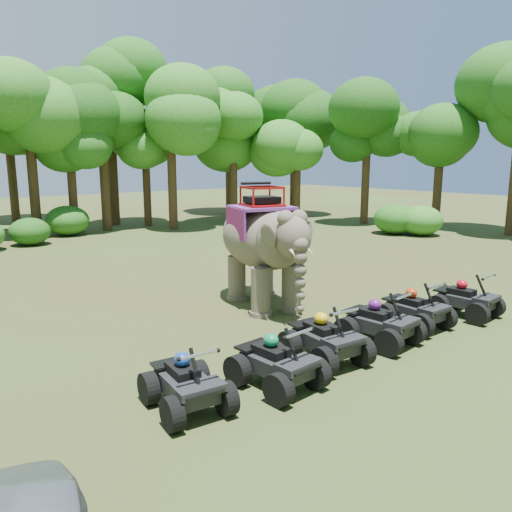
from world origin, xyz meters
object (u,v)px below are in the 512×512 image
(atv_2, at_px, (326,333))
(atv_5, at_px, (467,294))
(atv_3, at_px, (380,317))
(atv_1, at_px, (277,356))
(elephant, at_px, (263,246))
(atv_4, at_px, (416,304))
(atv_0, at_px, (186,376))

(atv_2, xyz_separation_m, atv_5, (5.60, -0.28, -0.03))
(atv_3, bearing_deg, atv_2, 172.50)
(atv_2, height_order, atv_5, atv_2)
(atv_1, height_order, atv_5, atv_1)
(atv_2, relative_size, atv_3, 1.00)
(atv_1, xyz_separation_m, atv_5, (7.29, -0.01, -0.01))
(elephant, height_order, atv_4, elephant)
(elephant, xyz_separation_m, atv_0, (-5.31, -4.22, -1.25))
(elephant, xyz_separation_m, atv_4, (1.87, -4.21, -1.24))
(atv_0, bearing_deg, atv_2, 5.47)
(atv_1, bearing_deg, atv_0, 165.54)
(atv_0, distance_m, atv_3, 5.43)
(atv_0, bearing_deg, atv_3, 5.17)
(atv_0, distance_m, atv_2, 3.57)
(atv_0, relative_size, atv_1, 0.97)
(elephant, bearing_deg, atv_2, -96.93)
(atv_4, distance_m, atv_5, 2.02)
(atv_4, bearing_deg, atv_3, -173.86)
(atv_0, bearing_deg, atv_5, 4.50)
(atv_0, distance_m, atv_4, 7.18)
(atv_0, bearing_deg, atv_4, 6.77)
(atv_0, height_order, atv_4, atv_4)
(atv_1, distance_m, atv_3, 3.56)
(atv_2, distance_m, atv_4, 3.61)
(atv_1, bearing_deg, atv_4, -0.09)
(atv_2, bearing_deg, atv_1, -165.34)
(atv_5, bearing_deg, atv_1, 176.14)
(atv_2, bearing_deg, atv_0, -175.67)
(atv_5, bearing_deg, atv_3, 172.99)
(atv_1, xyz_separation_m, atv_3, (3.56, 0.20, 0.02))
(atv_4, bearing_deg, atv_5, -9.23)
(elephant, distance_m, atv_4, 4.77)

